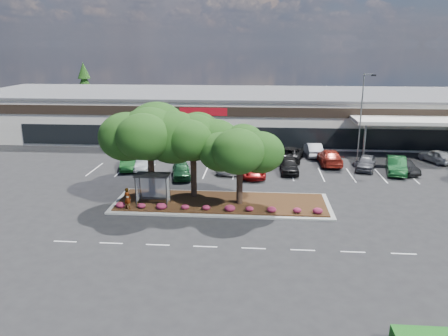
{
  "coord_description": "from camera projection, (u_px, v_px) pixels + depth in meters",
  "views": [
    {
      "loc": [
        0.96,
        -30.19,
        12.91
      ],
      "look_at": [
        -1.96,
        6.0,
        2.6
      ],
      "focal_mm": 35.0,
      "sensor_mm": 36.0,
      "label": 1
    }
  ],
  "objects": [
    {
      "name": "car_9",
      "position": [
        173.0,
        149.0,
        53.01
      ],
      "size": [
        2.43,
        4.87,
        1.32
      ],
      "primitive_type": "imported",
      "rotation": [
        0.0,
        0.0,
        3.19
      ],
      "color": "#1B4B1D",
      "rests_on": "ground"
    },
    {
      "name": "car_3",
      "position": [
        233.0,
        165.0,
        45.91
      ],
      "size": [
        3.78,
        5.63,
        1.43
      ],
      "primitive_type": "imported",
      "rotation": [
        0.0,
        0.0,
        -0.3
      ],
      "color": "silver",
      "rests_on": "ground"
    },
    {
      "name": "car_12",
      "position": [
        262.0,
        150.0,
        52.03
      ],
      "size": [
        3.01,
        4.51,
        1.43
      ],
      "primitive_type": "imported",
      "rotation": [
        0.0,
        0.0,
        2.79
      ],
      "color": "#9DA0A9",
      "rests_on": "ground"
    },
    {
      "name": "car_15",
      "position": [
        329.0,
        157.0,
        48.53
      ],
      "size": [
        2.47,
        5.76,
        1.65
      ],
      "primitive_type": "imported",
      "rotation": [
        0.0,
        0.0,
        3.17
      ],
      "color": "maroon",
      "rests_on": "ground"
    },
    {
      "name": "car_2",
      "position": [
        181.0,
        170.0,
        43.76
      ],
      "size": [
        2.67,
        4.66,
        1.49
      ],
      "primitive_type": "imported",
      "rotation": [
        0.0,
        0.0,
        0.22
      ],
      "color": "#1D542C",
      "rests_on": "ground"
    },
    {
      "name": "car_7",
      "position": [
        396.0,
        165.0,
        45.19
      ],
      "size": [
        2.81,
        5.38,
        1.69
      ],
      "primitive_type": "imported",
      "rotation": [
        0.0,
        0.0,
        -0.21
      ],
      "color": "#12441D",
      "rests_on": "ground"
    },
    {
      "name": "car_10",
      "position": [
        162.0,
        145.0,
        54.44
      ],
      "size": [
        2.99,
        5.54,
        1.53
      ],
      "primitive_type": "imported",
      "rotation": [
        0.0,
        0.0,
        2.97
      ],
      "color": "#4E4F55",
      "rests_on": "ground"
    },
    {
      "name": "person_waiting",
      "position": [
        127.0,
        198.0,
        34.59
      ],
      "size": [
        0.75,
        0.64,
        1.76
      ],
      "primitive_type": "imported",
      "rotation": [
        0.0,
        0.0,
        2.73
      ],
      "color": "#594C47",
      "rests_on": "landscape_island"
    },
    {
      "name": "car_14",
      "position": [
        313.0,
        149.0,
        52.24
      ],
      "size": [
        1.94,
        4.91,
        1.59
      ],
      "primitive_type": "imported",
      "rotation": [
        0.0,
        0.0,
        3.2
      ],
      "color": "white",
      "rests_on": "ground"
    },
    {
      "name": "island_tree_west",
      "position": [
        150.0,
        153.0,
        36.33
      ],
      "size": [
        7.2,
        7.2,
        7.89
      ],
      "primitive_type": null,
      "color": "#1A3410",
      "rests_on": "landscape_island"
    },
    {
      "name": "car_8",
      "position": [
        404.0,
        167.0,
        45.27
      ],
      "size": [
        2.42,
        4.33,
        1.35
      ],
      "primitive_type": "imported",
      "rotation": [
        0.0,
        0.0,
        0.25
      ],
      "color": "black",
      "rests_on": "ground"
    },
    {
      "name": "car_17",
      "position": [
        436.0,
        156.0,
        49.36
      ],
      "size": [
        3.28,
        4.71,
        1.49
      ],
      "primitive_type": "imported",
      "rotation": [
        0.0,
        0.0,
        3.53
      ],
      "color": "#B8B8B8",
      "rests_on": "ground"
    },
    {
      "name": "car_13",
      "position": [
        290.0,
        153.0,
        50.36
      ],
      "size": [
        3.61,
        6.11,
        1.59
      ],
      "primitive_type": "imported",
      "rotation": [
        0.0,
        0.0,
        2.96
      ],
      "color": "black",
      "rests_on": "ground"
    },
    {
      "name": "shrub_row",
      "position": [
        219.0,
        208.0,
        34.39
      ],
      "size": [
        17.0,
        0.8,
        0.5
      ],
      "primitive_type": null,
      "color": "maroon",
      "rests_on": "landscape_island"
    },
    {
      "name": "island_tree_mid",
      "position": [
        193.0,
        155.0,
        36.81
      ],
      "size": [
        6.6,
        6.6,
        7.32
      ],
      "primitive_type": null,
      "color": "#1A3410",
      "rests_on": "landscape_island"
    },
    {
      "name": "island_tree_east",
      "position": [
        240.0,
        165.0,
        35.18
      ],
      "size": [
        5.8,
        5.8,
        6.5
      ],
      "primitive_type": null,
      "color": "#1A3410",
      "rests_on": "landscape_island"
    },
    {
      "name": "car_6",
      "position": [
        366.0,
        163.0,
        46.51
      ],
      "size": [
        3.06,
        4.81,
        1.53
      ],
      "primitive_type": "imported",
      "rotation": [
        0.0,
        0.0,
        -0.3
      ],
      "color": "#505156",
      "rests_on": "ground"
    },
    {
      "name": "car_5",
      "position": [
        289.0,
        165.0,
        45.38
      ],
      "size": [
        1.85,
        4.56,
        1.55
      ],
      "primitive_type": "imported",
      "rotation": [
        0.0,
        0.0,
        0.0
      ],
      "color": "black",
      "rests_on": "ground"
    },
    {
      "name": "retail_store",
      "position": [
        253.0,
        113.0,
        64.19
      ],
      "size": [
        80.4,
        25.2,
        6.25
      ],
      "color": "silver",
      "rests_on": "ground"
    },
    {
      "name": "light_pole",
      "position": [
        361.0,
        126.0,
        46.84
      ],
      "size": [
        1.42,
        0.71,
        10.04
      ],
      "rotation": [
        0.0,
        0.0,
        -0.27
      ],
      "color": "gray",
      "rests_on": "ground"
    },
    {
      "name": "car_11",
      "position": [
        204.0,
        147.0,
        53.7
      ],
      "size": [
        2.05,
        4.31,
        1.42
      ],
      "primitive_type": "imported",
      "rotation": [
        0.0,
        0.0,
        3.23
      ],
      "color": "#164415",
      "rests_on": "ground"
    },
    {
      "name": "conifer_north_west",
      "position": [
        85.0,
        90.0,
        77.61
      ],
      "size": [
        4.4,
        4.4,
        10.0
      ],
      "primitive_type": "cone",
      "color": "#1A3410",
      "rests_on": "ground"
    },
    {
      "name": "landscape_island",
      "position": [
        222.0,
        203.0,
        36.5
      ],
      "size": [
        18.0,
        6.0,
        0.26
      ],
      "color": "gray",
      "rests_on": "ground"
    },
    {
      "name": "car_1",
      "position": [
        128.0,
        162.0,
        46.7
      ],
      "size": [
        2.59,
        4.79,
        1.5
      ],
      "primitive_type": "imported",
      "rotation": [
        0.0,
        0.0,
        0.23
      ],
      "color": "#164D1C",
      "rests_on": "ground"
    },
    {
      "name": "bus_shelter",
      "position": [
        153.0,
        180.0,
        35.33
      ],
      "size": [
        2.75,
        1.55,
        2.59
      ],
      "color": "black",
      "rests_on": "landscape_island"
    },
    {
      "name": "car_4",
      "position": [
        253.0,
        170.0,
        44.19
      ],
      "size": [
        2.87,
        5.21,
        1.38
      ],
      "primitive_type": "imported",
      "rotation": [
        0.0,
        0.0,
        0.12
      ],
      "color": "maroon",
      "rests_on": "ground"
    },
    {
      "name": "car_0",
      "position": [
        145.0,
        163.0,
        46.62
      ],
      "size": [
        1.66,
        4.32,
        1.4
      ],
      "primitive_type": "imported",
      "rotation": [
        0.0,
        0.0,
        0.04
      ],
      "color": "#9DA5AA",
      "rests_on": "ground"
    },
    {
      "name": "ground",
      "position": [
        244.0,
        224.0,
        32.55
      ],
      "size": [
        160.0,
        160.0,
        0.0
      ],
      "primitive_type": "plane",
      "color": "black",
      "rests_on": "ground"
    },
    {
      "name": "lane_markings",
      "position": [
        246.0,
        182.0,
        42.55
      ],
      "size": [
        33.12,
        20.06,
        0.01
      ],
      "color": "silver",
      "rests_on": "ground"
    }
  ]
}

